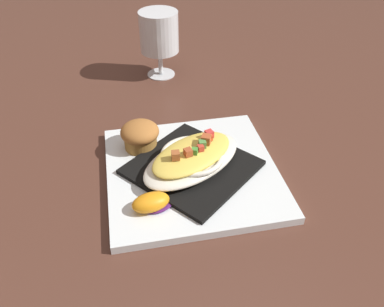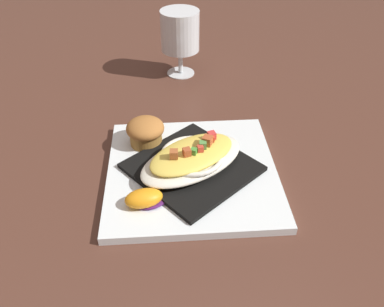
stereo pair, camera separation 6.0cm
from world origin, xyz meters
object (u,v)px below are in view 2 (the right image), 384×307
Objects in this scene: muffin at (145,131)px; stemmed_glass at (180,34)px; orange_garnish at (145,199)px; square_plate at (192,172)px; gratin_dish at (192,157)px.

stemmed_glass reaches higher than muffin.
stemmed_glass reaches higher than orange_garnish.
muffin is at bearing 124.96° from square_plate.
square_plate is 0.10m from orange_garnish.
muffin is (-0.06, 0.08, 0.00)m from gratin_dish.
stemmed_glass is at bearing 80.20° from gratin_dish.
orange_garnish is 0.46× the size of stemmed_glass.
square_plate is 0.11m from muffin.
orange_garnish reaches higher than square_plate.
orange_garnish is at bearing -144.67° from square_plate.
orange_garnish is at bearing -144.72° from gratin_dish.
stemmed_glass is at bearing 65.58° from muffin.
muffin reaches higher than square_plate.
muffin is 0.45× the size of stemmed_glass.
muffin is 0.14m from orange_garnish.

